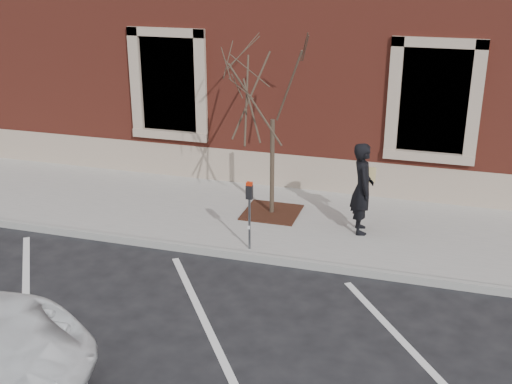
% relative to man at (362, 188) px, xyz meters
% --- Properties ---
extents(ground, '(120.00, 120.00, 0.00)m').
position_rel_man_xyz_m(ground, '(-1.87, -1.50, -1.05)').
color(ground, '#28282B').
rests_on(ground, ground).
extents(sidewalk_near, '(40.00, 3.50, 0.15)m').
position_rel_man_xyz_m(sidewalk_near, '(-1.87, 0.25, -0.98)').
color(sidewalk_near, '#B1ACA6').
rests_on(sidewalk_near, ground).
extents(curb_near, '(40.00, 0.12, 0.15)m').
position_rel_man_xyz_m(curb_near, '(-1.87, -1.55, -0.98)').
color(curb_near, '#9E9E99').
rests_on(curb_near, ground).
extents(parking_stripes, '(28.00, 4.40, 0.01)m').
position_rel_man_xyz_m(parking_stripes, '(-1.87, -3.70, -1.05)').
color(parking_stripes, silver).
rests_on(parking_stripes, ground).
extents(building_civic, '(40.00, 8.62, 8.00)m').
position_rel_man_xyz_m(building_civic, '(-1.87, 6.24, 2.94)').
color(building_civic, maroon).
rests_on(building_civic, ground).
extents(man, '(0.58, 0.75, 1.80)m').
position_rel_man_xyz_m(man, '(0.00, 0.00, 0.00)').
color(man, black).
rests_on(man, sidewalk_near).
extents(parking_meter, '(0.12, 0.09, 1.32)m').
position_rel_man_xyz_m(parking_meter, '(-1.85, -1.38, 0.01)').
color(parking_meter, '#595B60').
rests_on(parking_meter, sidewalk_near).
extents(tree_grate, '(1.14, 1.14, 0.03)m').
position_rel_man_xyz_m(tree_grate, '(-1.91, 0.39, -0.89)').
color(tree_grate, '#452016').
rests_on(tree_grate, sidewalk_near).
extents(sapling, '(2.21, 2.21, 3.68)m').
position_rel_man_xyz_m(sapling, '(-1.91, 0.39, 1.67)').
color(sapling, '#46392A').
rests_on(sapling, sidewalk_near).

